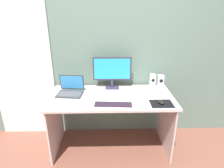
# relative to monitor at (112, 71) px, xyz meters

# --- Properties ---
(ground_plane) EXTENTS (8.00, 8.00, 0.00)m
(ground_plane) POSITION_rel_monitor_xyz_m (-0.02, -0.26, -0.99)
(ground_plane) COLOR brown
(wall_back) EXTENTS (6.00, 0.04, 2.50)m
(wall_back) POSITION_rel_monitor_xyz_m (-0.02, 0.15, 0.26)
(wall_back) COLOR slate
(wall_back) RESTS_ON ground_plane
(door_left) EXTENTS (0.82, 0.02, 2.02)m
(door_left) POSITION_rel_monitor_xyz_m (-1.20, 0.12, 0.02)
(door_left) COLOR white
(door_left) RESTS_ON ground_plane
(desk) EXTENTS (1.50, 0.70, 0.76)m
(desk) POSITION_rel_monitor_xyz_m (-0.02, -0.26, -0.39)
(desk) COLOR beige
(desk) RESTS_ON ground_plane
(monitor) EXTENTS (0.49, 0.14, 0.42)m
(monitor) POSITION_rel_monitor_xyz_m (0.00, 0.00, 0.00)
(monitor) COLOR #342E45
(monitor) RESTS_ON desk
(speaker_right) EXTENTS (0.07, 0.08, 0.17)m
(speaker_right) POSITION_rel_monitor_xyz_m (0.64, 0.00, -0.15)
(speaker_right) COLOR silver
(speaker_right) RESTS_ON desk
(speaker_near_monitor) EXTENTS (0.07, 0.07, 0.18)m
(speaker_near_monitor) POSITION_rel_monitor_xyz_m (0.54, 0.00, -0.14)
(speaker_near_monitor) COLOR white
(speaker_near_monitor) RESTS_ON desk
(laptop) EXTENTS (0.33, 0.28, 0.22)m
(laptop) POSITION_rel_monitor_xyz_m (-0.52, -0.17, -0.19)
(laptop) COLOR #2C3638
(laptop) RESTS_ON desk
(keyboard_external) EXTENTS (0.42, 0.14, 0.01)m
(keyboard_external) POSITION_rel_monitor_xyz_m (0.00, -0.48, -0.23)
(keyboard_external) COLOR black
(keyboard_external) RESTS_ON desk
(mousepad) EXTENTS (0.25, 0.20, 0.00)m
(mousepad) POSITION_rel_monitor_xyz_m (0.54, -0.47, -0.23)
(mousepad) COLOR black
(mousepad) RESTS_ON desk
(mouse) EXTENTS (0.08, 0.11, 0.04)m
(mouse) POSITION_rel_monitor_xyz_m (0.53, -0.47, -0.21)
(mouse) COLOR black
(mouse) RESTS_ON mousepad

